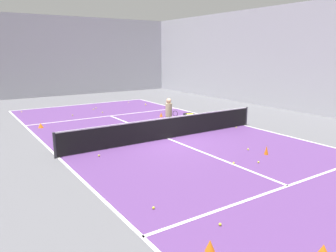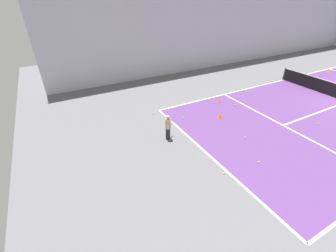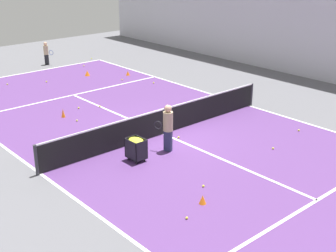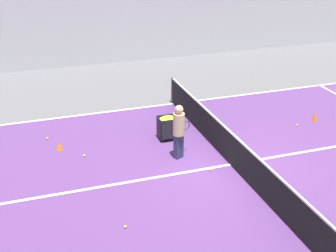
# 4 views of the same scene
# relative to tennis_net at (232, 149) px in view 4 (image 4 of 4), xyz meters

# --- Properties ---
(ground_plane) EXTENTS (38.86, 38.86, 0.00)m
(ground_plane) POSITION_rel_tennis_net_xyz_m (0.00, 0.00, -0.51)
(ground_plane) COLOR #5B5B60
(court_playing_area) EXTENTS (9.77, 23.17, 0.00)m
(court_playing_area) POSITION_rel_tennis_net_xyz_m (0.00, 0.00, -0.51)
(court_playing_area) COLOR #563370
(court_playing_area) RESTS_ON ground
(line_sideline_right) EXTENTS (0.10, 23.17, 0.00)m
(line_sideline_right) POSITION_rel_tennis_net_xyz_m (4.88, 0.00, -0.50)
(line_sideline_right) COLOR white
(line_sideline_right) RESTS_ON ground
(line_centre_service) EXTENTS (0.10, 12.74, 0.00)m
(line_centre_service) POSITION_rel_tennis_net_xyz_m (0.00, 0.00, -0.50)
(line_centre_service) COLOR white
(line_centre_service) RESTS_ON ground
(tennis_net) EXTENTS (10.07, 0.10, 0.98)m
(tennis_net) POSITION_rel_tennis_net_xyz_m (0.00, 0.00, 0.00)
(tennis_net) COLOR #2D2D33
(tennis_net) RESTS_ON ground
(coach_at_net) EXTENTS (0.47, 0.64, 1.62)m
(coach_at_net) POSITION_rel_tennis_net_xyz_m (0.87, 1.24, 0.42)
(coach_at_net) COLOR #2D3351
(coach_at_net) RESTS_ON ground
(ball_cart) EXTENTS (0.47, 0.60, 0.76)m
(ball_cart) POSITION_rel_tennis_net_xyz_m (2.12, 1.14, 0.02)
(ball_cart) COLOR black
(ball_cart) RESTS_ON ground
(training_cone_2) EXTENTS (0.16, 0.16, 0.35)m
(training_cone_2) POSITION_rel_tennis_net_xyz_m (1.85, -4.01, -0.33)
(training_cone_2) COLOR orange
(training_cone_2) RESTS_ON ground
(training_cone_3) EXTENTS (0.20, 0.20, 0.26)m
(training_cone_3) POSITION_rel_tennis_net_xyz_m (2.45, 4.45, -0.38)
(training_cone_3) COLOR orange
(training_cone_3) RESTS_ON ground
(tennis_ball_8) EXTENTS (0.07, 0.07, 0.07)m
(tennis_ball_8) POSITION_rel_tennis_net_xyz_m (1.69, -3.23, -0.47)
(tennis_ball_8) COLOR yellow
(tennis_ball_8) RESTS_ON ground
(tennis_ball_11) EXTENTS (0.07, 0.07, 0.07)m
(tennis_ball_11) POSITION_rel_tennis_net_xyz_m (-3.57, -0.70, -0.47)
(tennis_ball_11) COLOR yellow
(tennis_ball_11) RESTS_ON ground
(tennis_ball_12) EXTENTS (0.07, 0.07, 0.07)m
(tennis_ball_12) POSITION_rel_tennis_net_xyz_m (3.29, 4.72, -0.47)
(tennis_ball_12) COLOR yellow
(tennis_ball_12) RESTS_ON ground
(tennis_ball_13) EXTENTS (0.07, 0.07, 0.07)m
(tennis_ball_13) POSITION_rel_tennis_net_xyz_m (-1.88, 3.50, -0.47)
(tennis_ball_13) COLOR yellow
(tennis_ball_13) RESTS_ON ground
(tennis_ball_16) EXTENTS (0.07, 0.07, 0.07)m
(tennis_ball_16) POSITION_rel_tennis_net_xyz_m (4.09, -0.18, -0.47)
(tennis_ball_16) COLOR yellow
(tennis_ball_16) RESTS_ON ground
(tennis_ball_17) EXTENTS (0.07, 0.07, 0.07)m
(tennis_ball_17) POSITION_rel_tennis_net_xyz_m (4.08, -6.56, -0.47)
(tennis_ball_17) COLOR yellow
(tennis_ball_17) RESTS_ON ground
(tennis_ball_23) EXTENTS (0.07, 0.07, 0.07)m
(tennis_ball_23) POSITION_rel_tennis_net_xyz_m (-0.14, 0.67, -0.47)
(tennis_ball_23) COLOR yellow
(tennis_ball_23) RESTS_ON ground
(tennis_ball_24) EXTENTS (0.07, 0.07, 0.07)m
(tennis_ball_24) POSITION_rel_tennis_net_xyz_m (1.78, 3.81, -0.47)
(tennis_ball_24) COLOR yellow
(tennis_ball_24) RESTS_ON ground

